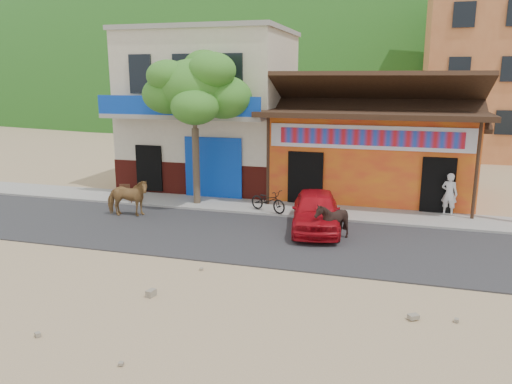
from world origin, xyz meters
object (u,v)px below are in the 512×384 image
at_px(cafe_chair_left, 123,186).
at_px(cafe_chair_right, 135,190).
at_px(red_car, 316,210).
at_px(tree, 195,128).
at_px(cow_dark, 332,222).
at_px(pedestrian, 449,194).
at_px(cow_tan, 127,198).
at_px(scooter, 268,201).

bearing_deg(cafe_chair_left, cafe_chair_right, -49.13).
bearing_deg(cafe_chair_right, red_car, -48.89).
bearing_deg(tree, cow_dark, -27.80).
bearing_deg(tree, cafe_chair_right, -168.74).
xyz_separation_m(pedestrian, cafe_chair_left, (-12.98, -0.81, -0.31)).
bearing_deg(cafe_chair_left, tree, -16.62).
bearing_deg(cow_dark, cafe_chair_right, -118.89).
height_order(cow_dark, red_car, red_car).
relative_size(cow_dark, pedestrian, 0.81).
height_order(red_car, cafe_chair_right, red_car).
height_order(pedestrian, cafe_chair_right, pedestrian).
bearing_deg(cow_dark, cafe_chair_left, -120.70).
xyz_separation_m(red_car, cafe_chair_right, (-7.66, 1.48, -0.10)).
bearing_deg(pedestrian, red_car, 52.31).
xyz_separation_m(cow_tan, scooter, (4.91, 1.77, -0.19)).
distance_m(red_car, cafe_chair_right, 7.80).
xyz_separation_m(tree, cafe_chair_right, (-2.51, -0.50, -2.52)).
xyz_separation_m(cow_tan, pedestrian, (11.40, 3.17, 0.17)).
bearing_deg(cow_dark, cow_tan, -107.73).
xyz_separation_m(scooter, cafe_chair_left, (-6.49, 0.59, 0.06)).
xyz_separation_m(tree, pedestrian, (9.60, 0.90, -2.22)).
bearing_deg(cafe_chair_right, pedestrian, -31.38).
relative_size(scooter, pedestrian, 1.02).
bearing_deg(scooter, pedestrian, -53.42).
bearing_deg(scooter, red_car, -101.37).
relative_size(red_car, cafe_chair_left, 4.05).
distance_m(tree, cow_tan, 3.76).
relative_size(scooter, cafe_chair_left, 1.68).
xyz_separation_m(cow_dark, cafe_chair_left, (-9.22, 3.17, -0.08)).
xyz_separation_m(red_car, pedestrian, (4.45, 2.88, 0.20)).
height_order(tree, cafe_chair_left, tree).
relative_size(tree, scooter, 3.73).
distance_m(cow_tan, cow_dark, 7.69).
bearing_deg(scooter, cow_dark, -108.86).
bearing_deg(pedestrian, cafe_chair_left, 22.97).
relative_size(cow_dark, scooter, 0.79).
relative_size(tree, cafe_chair_right, 6.25).
bearing_deg(tree, scooter, -9.16).
distance_m(cafe_chair_left, cafe_chair_right, 1.06).
relative_size(tree, red_car, 1.55).
relative_size(cow_tan, cow_dark, 1.30).
relative_size(tree, cafe_chair_left, 6.27).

